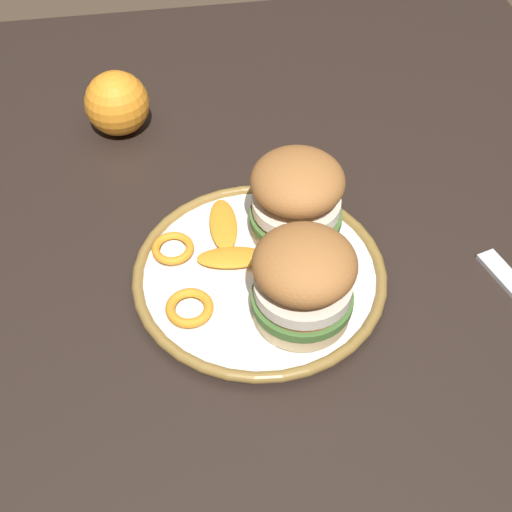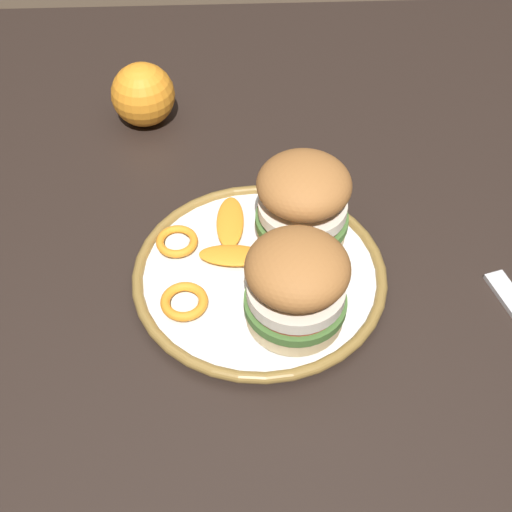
{
  "view_description": "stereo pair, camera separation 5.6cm",
  "coord_description": "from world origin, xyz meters",
  "px_view_note": "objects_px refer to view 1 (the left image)",
  "views": [
    {
      "loc": [
        -0.5,
        0.08,
        1.29
      ],
      "look_at": [
        -0.02,
        0.0,
        0.75
      ],
      "focal_mm": 49.33,
      "sensor_mm": 36.0,
      "label": 1
    },
    {
      "loc": [
        -0.5,
        0.02,
        1.29
      ],
      "look_at": [
        -0.02,
        0.0,
        0.75
      ],
      "focal_mm": 49.33,
      "sensor_mm": 36.0,
      "label": 2
    }
  ],
  "objects_px": {
    "sandwich_half_right": "(303,280)",
    "whole_orange": "(117,103)",
    "dinner_plate": "(256,275)",
    "sandwich_half_left": "(297,197)",
    "dining_table": "(257,319)"
  },
  "relations": [
    {
      "from": "dining_table",
      "to": "dinner_plate",
      "type": "bearing_deg",
      "value": 167.9
    },
    {
      "from": "dining_table",
      "to": "sandwich_half_right",
      "type": "xyz_separation_m",
      "value": [
        -0.08,
        -0.03,
        0.16
      ]
    },
    {
      "from": "dinner_plate",
      "to": "whole_orange",
      "type": "height_order",
      "value": "whole_orange"
    },
    {
      "from": "dinner_plate",
      "to": "dining_table",
      "type": "bearing_deg",
      "value": -12.1
    },
    {
      "from": "dining_table",
      "to": "sandwich_half_left",
      "type": "distance_m",
      "value": 0.17
    },
    {
      "from": "dinner_plate",
      "to": "sandwich_half_left",
      "type": "bearing_deg",
      "value": -45.83
    },
    {
      "from": "sandwich_half_left",
      "to": "whole_orange",
      "type": "distance_m",
      "value": 0.3
    },
    {
      "from": "dinner_plate",
      "to": "whole_orange",
      "type": "distance_m",
      "value": 0.32
    },
    {
      "from": "whole_orange",
      "to": "dining_table",
      "type": "bearing_deg",
      "value": -152.65
    },
    {
      "from": "dining_table",
      "to": "dinner_plate",
      "type": "relative_size",
      "value": 4.23
    },
    {
      "from": "sandwich_half_left",
      "to": "sandwich_half_right",
      "type": "bearing_deg",
      "value": 171.95
    },
    {
      "from": "sandwich_half_right",
      "to": "whole_orange",
      "type": "bearing_deg",
      "value": 26.09
    },
    {
      "from": "dining_table",
      "to": "dinner_plate",
      "type": "distance_m",
      "value": 0.1
    },
    {
      "from": "sandwich_half_left",
      "to": "whole_orange",
      "type": "bearing_deg",
      "value": 38.39
    },
    {
      "from": "sandwich_half_left",
      "to": "dining_table",
      "type": "bearing_deg",
      "value": 124.13
    }
  ]
}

